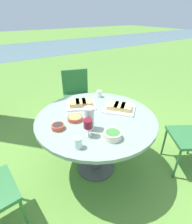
# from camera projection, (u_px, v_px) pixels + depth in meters

# --- Properties ---
(ground_plane) EXTENTS (40.00, 40.00, 0.00)m
(ground_plane) POSITION_uv_depth(u_px,v_px,m) (96.00, 167.00, 2.23)
(ground_plane) COLOR #5B8C38
(dining_table) EXTENTS (1.28, 1.28, 0.75)m
(dining_table) POSITION_uv_depth(u_px,v_px,m) (96.00, 125.00, 1.91)
(dining_table) COLOR #4C4C51
(dining_table) RESTS_ON ground_plane
(chair_near_right) EXTENTS (0.55, 0.54, 0.89)m
(chair_near_right) POSITION_uv_depth(u_px,v_px,m) (77.00, 92.00, 2.99)
(chair_near_right) COLOR #2D6B38
(chair_near_right) RESTS_ON ground_plane
(water_pitcher) EXTENTS (0.10, 0.09, 0.23)m
(water_pitcher) POSITION_uv_depth(u_px,v_px,m) (89.00, 118.00, 1.62)
(water_pitcher) COLOR silver
(water_pitcher) RESTS_ON dining_table
(wine_glass) EXTENTS (0.08, 0.08, 0.17)m
(wine_glass) POSITION_uv_depth(u_px,v_px,m) (88.00, 124.00, 1.52)
(wine_glass) COLOR silver
(wine_glass) RESTS_ON dining_table
(platter_bread_main) EXTENTS (0.41, 0.42, 0.07)m
(platter_bread_main) POSITION_uv_depth(u_px,v_px,m) (119.00, 108.00, 1.98)
(platter_bread_main) COLOR white
(platter_bread_main) RESTS_ON dining_table
(platter_charcuterie) EXTENTS (0.41, 0.36, 0.07)m
(platter_charcuterie) POSITION_uv_depth(u_px,v_px,m) (81.00, 104.00, 2.06)
(platter_charcuterie) COLOR white
(platter_charcuterie) RESTS_ON dining_table
(bowl_fries) EXTENTS (0.15, 0.15, 0.04)m
(bowl_fries) POSITION_uv_depth(u_px,v_px,m) (75.00, 118.00, 1.80)
(bowl_fries) COLOR #B74733
(bowl_fries) RESTS_ON dining_table
(bowl_salad) EXTENTS (0.16, 0.16, 0.07)m
(bowl_salad) POSITION_uv_depth(u_px,v_px,m) (113.00, 135.00, 1.53)
(bowl_salad) COLOR beige
(bowl_salad) RESTS_ON dining_table
(bowl_olives) EXTENTS (0.12, 0.12, 0.05)m
(bowl_olives) POSITION_uv_depth(u_px,v_px,m) (58.00, 126.00, 1.66)
(bowl_olives) COLOR #B74733
(bowl_olives) RESTS_ON dining_table
(cup_water_near) EXTENTS (0.06, 0.06, 0.09)m
(cup_water_near) POSITION_uv_depth(u_px,v_px,m) (99.00, 94.00, 2.27)
(cup_water_near) COLOR silver
(cup_water_near) RESTS_ON dining_table
(cup_water_far) EXTENTS (0.07, 0.07, 0.10)m
(cup_water_far) POSITION_uv_depth(u_px,v_px,m) (78.00, 143.00, 1.42)
(cup_water_far) COLOR silver
(cup_water_far) RESTS_ON dining_table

